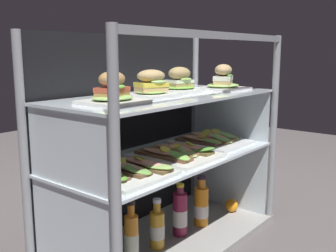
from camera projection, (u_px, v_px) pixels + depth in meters
ground_plane at (168, 247)px, 1.81m from camera, size 6.00×6.00×0.02m
case_base_deck at (168, 242)px, 1.80m from camera, size 1.11×0.51×0.03m
case_frame at (144, 132)px, 1.80m from camera, size 1.11×0.51×0.93m
riser_lower_tier at (168, 199)px, 1.77m from camera, size 1.04×0.44×0.37m
shelf_lower_glass at (168, 157)px, 1.73m from camera, size 1.06×0.46×0.01m
riser_upper_tier at (168, 127)px, 1.71m from camera, size 1.04×0.44×0.25m
shelf_upper_glass at (168, 96)px, 1.68m from camera, size 1.06×0.46×0.01m
plated_roll_sandwich_far_right at (112, 92)px, 1.39m from camera, size 0.20×0.20×0.11m
plated_roll_sandwich_mid_right at (152, 86)px, 1.59m from camera, size 0.18×0.18×0.11m
plated_roll_sandwich_near_left_corner at (179, 84)px, 1.80m from camera, size 0.20×0.20×0.11m
plated_roll_sandwich_near_right_corner at (223, 81)px, 1.92m from camera, size 0.21×0.21×0.12m
open_sandwich_tray_right_of_center at (124, 171)px, 1.45m from camera, size 0.29×0.34×0.06m
open_sandwich_tray_mid_right at (177, 153)px, 1.71m from camera, size 0.29×0.34×0.06m
open_sandwich_tray_far_left at (210, 140)px, 1.96m from camera, size 0.29×0.34×0.07m
juice_bottle_back_center at (131, 238)px, 1.58m from camera, size 0.06×0.06×0.26m
juice_bottle_front_middle at (157, 229)px, 1.70m from camera, size 0.06×0.06×0.22m
juice_bottle_front_fourth at (180, 214)px, 1.82m from camera, size 0.07×0.07×0.24m
juice_bottle_back_left at (201, 206)px, 1.93m from camera, size 0.07×0.07×0.24m
orange_fruit_beside_bottles at (231, 205)px, 2.10m from camera, size 0.07×0.07×0.07m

